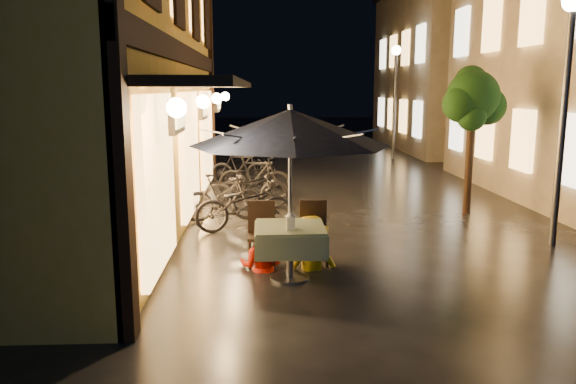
{
  "coord_description": "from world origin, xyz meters",
  "views": [
    {
      "loc": [
        -2.01,
        -7.15,
        2.68
      ],
      "look_at": [
        -1.63,
        1.05,
        1.15
      ],
      "focal_mm": 35.0,
      "sensor_mm": 36.0,
      "label": 1
    }
  ],
  "objects_px": {
    "person_yellow": "(311,218)",
    "bicycle_0": "(244,205)",
    "streetlamp_near": "(567,73)",
    "cafe_table": "(290,239)",
    "person_orange": "(261,222)",
    "patio_umbrella": "(290,128)",
    "table_lantern": "(291,219)"
  },
  "relations": [
    {
      "from": "patio_umbrella",
      "to": "bicycle_0",
      "type": "distance_m",
      "value": 3.34
    },
    {
      "from": "cafe_table",
      "to": "patio_umbrella",
      "type": "distance_m",
      "value": 1.56
    },
    {
      "from": "patio_umbrella",
      "to": "table_lantern",
      "type": "height_order",
      "value": "patio_umbrella"
    },
    {
      "from": "streetlamp_near",
      "to": "person_yellow",
      "type": "xyz_separation_m",
      "value": [
        -4.29,
        -1.04,
        -2.14
      ]
    },
    {
      "from": "streetlamp_near",
      "to": "bicycle_0",
      "type": "height_order",
      "value": "streetlamp_near"
    },
    {
      "from": "streetlamp_near",
      "to": "person_orange",
      "type": "bearing_deg",
      "value": -168.41
    },
    {
      "from": "person_orange",
      "to": "streetlamp_near",
      "type": "bearing_deg",
      "value": -155.69
    },
    {
      "from": "streetlamp_near",
      "to": "patio_umbrella",
      "type": "height_order",
      "value": "streetlamp_near"
    },
    {
      "from": "cafe_table",
      "to": "person_orange",
      "type": "height_order",
      "value": "person_orange"
    },
    {
      "from": "streetlamp_near",
      "to": "person_yellow",
      "type": "height_order",
      "value": "streetlamp_near"
    },
    {
      "from": "person_yellow",
      "to": "bicycle_0",
      "type": "height_order",
      "value": "person_yellow"
    },
    {
      "from": "cafe_table",
      "to": "patio_umbrella",
      "type": "xyz_separation_m",
      "value": [
        0.0,
        -0.0,
        1.56
      ]
    },
    {
      "from": "person_orange",
      "to": "patio_umbrella",
      "type": "bearing_deg",
      "value": 140.55
    },
    {
      "from": "person_yellow",
      "to": "bicycle_0",
      "type": "bearing_deg",
      "value": -79.81
    },
    {
      "from": "bicycle_0",
      "to": "cafe_table",
      "type": "bearing_deg",
      "value": 179.3
    },
    {
      "from": "streetlamp_near",
      "to": "patio_umbrella",
      "type": "xyz_separation_m",
      "value": [
        -4.63,
        -1.55,
        -0.77
      ]
    },
    {
      "from": "table_lantern",
      "to": "person_orange",
      "type": "xyz_separation_m",
      "value": [
        -0.4,
        0.71,
        -0.2
      ]
    },
    {
      "from": "patio_umbrella",
      "to": "person_yellow",
      "type": "xyz_separation_m",
      "value": [
        0.34,
        0.5,
        -1.37
      ]
    },
    {
      "from": "cafe_table",
      "to": "bicycle_0",
      "type": "relative_size",
      "value": 0.53
    },
    {
      "from": "streetlamp_near",
      "to": "person_yellow",
      "type": "bearing_deg",
      "value": -166.31
    },
    {
      "from": "cafe_table",
      "to": "patio_umbrella",
      "type": "height_order",
      "value": "patio_umbrella"
    },
    {
      "from": "cafe_table",
      "to": "person_yellow",
      "type": "height_order",
      "value": "person_yellow"
    },
    {
      "from": "cafe_table",
      "to": "table_lantern",
      "type": "height_order",
      "value": "table_lantern"
    },
    {
      "from": "patio_umbrella",
      "to": "person_orange",
      "type": "bearing_deg",
      "value": 127.82
    },
    {
      "from": "cafe_table",
      "to": "patio_umbrella",
      "type": "bearing_deg",
      "value": -45.0
    },
    {
      "from": "patio_umbrella",
      "to": "streetlamp_near",
      "type": "bearing_deg",
      "value": 18.49
    },
    {
      "from": "streetlamp_near",
      "to": "table_lantern",
      "type": "bearing_deg",
      "value": -159.33
    },
    {
      "from": "cafe_table",
      "to": "table_lantern",
      "type": "bearing_deg",
      "value": -90.0
    },
    {
      "from": "person_orange",
      "to": "bicycle_0",
      "type": "xyz_separation_m",
      "value": [
        -0.33,
        2.29,
        -0.22
      ]
    },
    {
      "from": "streetlamp_near",
      "to": "cafe_table",
      "type": "relative_size",
      "value": 4.27
    },
    {
      "from": "patio_umbrella",
      "to": "person_yellow",
      "type": "distance_m",
      "value": 1.5
    },
    {
      "from": "person_orange",
      "to": "cafe_table",
      "type": "bearing_deg",
      "value": 140.55
    }
  ]
}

